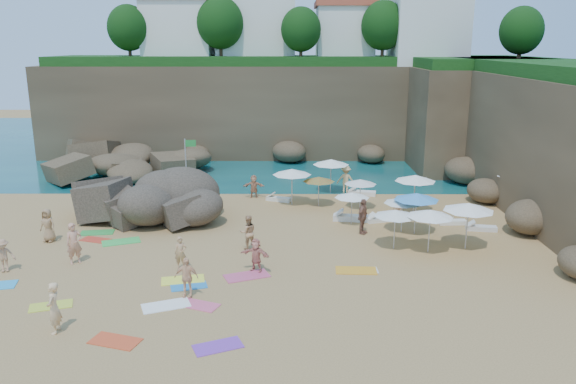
{
  "coord_description": "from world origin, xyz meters",
  "views": [
    {
      "loc": [
        2.15,
        -26.67,
        9.86
      ],
      "look_at": [
        2.0,
        3.0,
        2.0
      ],
      "focal_mm": 35.0,
      "sensor_mm": 36.0,
      "label": 1
    }
  ],
  "objects_px": {
    "flag_pole": "(188,160)",
    "lounger_0": "(362,193)",
    "person_stand_5": "(254,186)",
    "rock_outcrop": "(150,219)",
    "person_stand_1": "(248,232)",
    "person_stand_6": "(54,308)",
    "person_stand_2": "(346,179)",
    "parasol_2": "(360,182)",
    "person_stand_0": "(74,243)",
    "parasol_0": "(331,162)",
    "person_stand_3": "(363,216)",
    "person_stand_4": "(398,208)",
    "parasol_1": "(415,178)"
  },
  "relations": [
    {
      "from": "person_stand_2",
      "to": "rock_outcrop",
      "type": "bearing_deg",
      "value": 39.15
    },
    {
      "from": "person_stand_3",
      "to": "lounger_0",
      "type": "bearing_deg",
      "value": 21.86
    },
    {
      "from": "person_stand_2",
      "to": "person_stand_3",
      "type": "xyz_separation_m",
      "value": [
        0.1,
        -8.46,
        0.0
      ]
    },
    {
      "from": "rock_outcrop",
      "to": "flag_pole",
      "type": "height_order",
      "value": "flag_pole"
    },
    {
      "from": "flag_pole",
      "to": "lounger_0",
      "type": "distance_m",
      "value": 11.85
    },
    {
      "from": "parasol_2",
      "to": "person_stand_6",
      "type": "relative_size",
      "value": 1.05
    },
    {
      "from": "parasol_1",
      "to": "person_stand_0",
      "type": "distance_m",
      "value": 19.29
    },
    {
      "from": "flag_pole",
      "to": "lounger_0",
      "type": "xyz_separation_m",
      "value": [
        11.62,
        0.15,
        -2.32
      ]
    },
    {
      "from": "parasol_0",
      "to": "person_stand_0",
      "type": "distance_m",
      "value": 18.12
    },
    {
      "from": "lounger_0",
      "to": "person_stand_2",
      "type": "bearing_deg",
      "value": 164.44
    },
    {
      "from": "parasol_0",
      "to": "parasol_2",
      "type": "height_order",
      "value": "parasol_0"
    },
    {
      "from": "rock_outcrop",
      "to": "person_stand_4",
      "type": "height_order",
      "value": "person_stand_4"
    },
    {
      "from": "person_stand_2",
      "to": "person_stand_3",
      "type": "height_order",
      "value": "person_stand_3"
    },
    {
      "from": "person_stand_0",
      "to": "parasol_2",
      "type": "bearing_deg",
      "value": -3.43
    },
    {
      "from": "parasol_0",
      "to": "person_stand_1",
      "type": "bearing_deg",
      "value": -113.75
    },
    {
      "from": "rock_outcrop",
      "to": "person_stand_6",
      "type": "distance_m",
      "value": 13.29
    },
    {
      "from": "person_stand_1",
      "to": "person_stand_6",
      "type": "height_order",
      "value": "person_stand_6"
    },
    {
      "from": "parasol_0",
      "to": "person_stand_5",
      "type": "bearing_deg",
      "value": -165.15
    },
    {
      "from": "parasol_2",
      "to": "person_stand_5",
      "type": "relative_size",
      "value": 1.29
    },
    {
      "from": "person_stand_2",
      "to": "parasol_0",
      "type": "bearing_deg",
      "value": 4.38
    },
    {
      "from": "person_stand_5",
      "to": "person_stand_1",
      "type": "bearing_deg",
      "value": -88.16
    },
    {
      "from": "rock_outcrop",
      "to": "parasol_0",
      "type": "xyz_separation_m",
      "value": [
        10.9,
        6.05,
        2.12
      ]
    },
    {
      "from": "person_stand_0",
      "to": "person_stand_5",
      "type": "relative_size",
      "value": 1.27
    },
    {
      "from": "lounger_0",
      "to": "person_stand_5",
      "type": "relative_size",
      "value": 1.19
    },
    {
      "from": "person_stand_4",
      "to": "person_stand_6",
      "type": "xyz_separation_m",
      "value": [
        -14.42,
        -13.08,
        0.21
      ]
    },
    {
      "from": "person_stand_3",
      "to": "person_stand_6",
      "type": "xyz_separation_m",
      "value": [
        -12.11,
        -10.7,
        -0.02
      ]
    },
    {
      "from": "person_stand_5",
      "to": "person_stand_6",
      "type": "distance_m",
      "value": 18.87
    },
    {
      "from": "flag_pole",
      "to": "person_stand_3",
      "type": "bearing_deg",
      "value": -36.07
    },
    {
      "from": "person_stand_0",
      "to": "person_stand_5",
      "type": "bearing_deg",
      "value": 21.16
    },
    {
      "from": "parasol_2",
      "to": "lounger_0",
      "type": "relative_size",
      "value": 1.08
    },
    {
      "from": "person_stand_1",
      "to": "parasol_0",
      "type": "bearing_deg",
      "value": -127.24
    },
    {
      "from": "parasol_0",
      "to": "lounger_0",
      "type": "distance_m",
      "value": 2.95
    },
    {
      "from": "person_stand_4",
      "to": "person_stand_5",
      "type": "distance_m",
      "value": 9.87
    },
    {
      "from": "flag_pole",
      "to": "rock_outcrop",
      "type": "bearing_deg",
      "value": -104.58
    },
    {
      "from": "parasol_0",
      "to": "person_stand_2",
      "type": "distance_m",
      "value": 1.55
    },
    {
      "from": "person_stand_2",
      "to": "person_stand_6",
      "type": "height_order",
      "value": "person_stand_2"
    },
    {
      "from": "flag_pole",
      "to": "lounger_0",
      "type": "bearing_deg",
      "value": 0.74
    },
    {
      "from": "person_stand_0",
      "to": "person_stand_1",
      "type": "relative_size",
      "value": 1.13
    },
    {
      "from": "flag_pole",
      "to": "lounger_0",
      "type": "height_order",
      "value": "flag_pole"
    },
    {
      "from": "parasol_2",
      "to": "person_stand_3",
      "type": "distance_m",
      "value": 4.77
    },
    {
      "from": "flag_pole",
      "to": "person_stand_1",
      "type": "bearing_deg",
      "value": -64.98
    },
    {
      "from": "person_stand_3",
      "to": "person_stand_4",
      "type": "distance_m",
      "value": 3.32
    },
    {
      "from": "person_stand_2",
      "to": "person_stand_3",
      "type": "relative_size",
      "value": 1.0
    },
    {
      "from": "parasol_1",
      "to": "person_stand_3",
      "type": "xyz_separation_m",
      "value": [
        -3.58,
        -3.99,
        -1.15
      ]
    },
    {
      "from": "person_stand_2",
      "to": "person_stand_5",
      "type": "height_order",
      "value": "person_stand_2"
    },
    {
      "from": "person_stand_4",
      "to": "person_stand_6",
      "type": "distance_m",
      "value": 19.47
    },
    {
      "from": "flag_pole",
      "to": "person_stand_6",
      "type": "relative_size",
      "value": 2.05
    },
    {
      "from": "person_stand_1",
      "to": "person_stand_4",
      "type": "distance_m",
      "value": 9.51
    },
    {
      "from": "person_stand_5",
      "to": "person_stand_6",
      "type": "bearing_deg",
      "value": -108.18
    },
    {
      "from": "rock_outcrop",
      "to": "lounger_0",
      "type": "xyz_separation_m",
      "value": [
        12.97,
        5.36,
        0.14
      ]
    }
  ]
}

